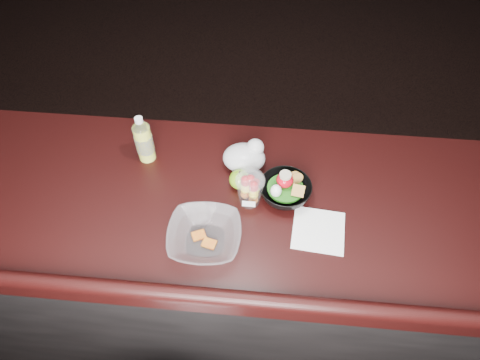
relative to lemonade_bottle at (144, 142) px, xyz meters
The scene contains 9 objects.
room_shell 0.92m from the lemonade_bottle, 55.08° to the right, with size 8.00×8.00×8.00m.
counter 0.69m from the lemonade_bottle, 26.41° to the right, with size 4.06×0.71×1.02m.
lemonade_bottle is the anchor object (origin of this frame).
fruit_cup 0.41m from the lemonade_bottle, 22.97° to the right, with size 0.10×0.10×0.14m.
green_apple 0.36m from the lemonade_bottle, 16.22° to the right, with size 0.07×0.07×0.07m.
plastic_bag 0.35m from the lemonade_bottle, ahead, with size 0.15×0.12×0.11m.
snack_bowl 0.51m from the lemonade_bottle, 14.49° to the right, with size 0.23×0.23×0.09m.
takeout_bowl 0.42m from the lemonade_bottle, 51.97° to the right, with size 0.23×0.23×0.05m.
paper_napkin 0.66m from the lemonade_bottle, 23.05° to the right, with size 0.16×0.16×0.00m, color white.
Camera 1 is at (0.10, -0.54, 2.16)m, focal length 32.00 mm.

